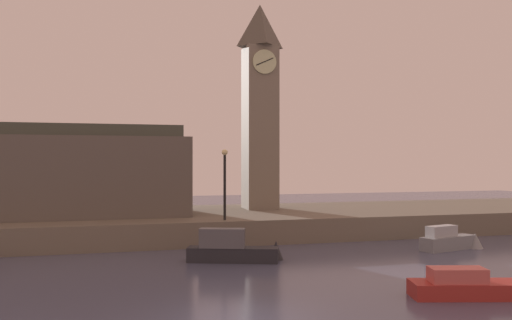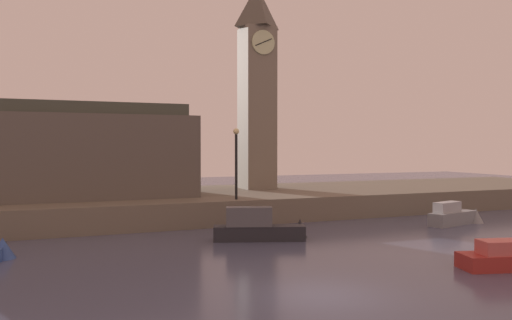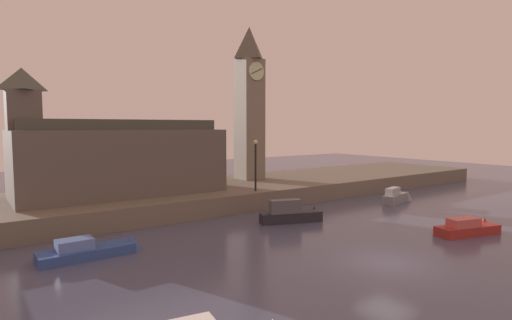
{
  "view_description": "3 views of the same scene",
  "coord_description": "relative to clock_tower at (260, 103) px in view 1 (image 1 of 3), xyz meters",
  "views": [
    {
      "loc": [
        -4.19,
        -16.64,
        5.09
      ],
      "look_at": [
        4.41,
        14.51,
        5.11
      ],
      "focal_mm": 37.61,
      "sensor_mm": 36.0,
      "label": 1
    },
    {
      "loc": [
        -7.93,
        -14.03,
        4.73
      ],
      "look_at": [
        4.72,
        17.04,
        3.79
      ],
      "focal_mm": 36.08,
      "sensor_mm": 36.0,
      "label": 2
    },
    {
      "loc": [
        -17.21,
        -12.66,
        6.9
      ],
      "look_at": [
        4.68,
        17.79,
        3.8
      ],
      "focal_mm": 28.98,
      "sensor_mm": 36.0,
      "label": 3
    }
  ],
  "objects": [
    {
      "name": "parliament_hall",
      "position": [
        -14.04,
        -1.66,
        -4.95
      ],
      "size": [
        15.61,
        6.6,
        9.4
      ],
      "color": "#5B544C",
      "rests_on": "far_embankment"
    },
    {
      "name": "boat_cruiser_grey",
      "position": [
        7.99,
        -11.92,
        -8.86
      ],
      "size": [
        4.24,
        1.89,
        1.41
      ],
      "color": "gray",
      "rests_on": "ground"
    },
    {
      "name": "far_embankment",
      "position": [
        -6.73,
        -1.77,
        -8.63
      ],
      "size": [
        70.0,
        12.0,
        1.5
      ],
      "primitive_type": "cube",
      "color": "#6B6051",
      "rests_on": "ground"
    },
    {
      "name": "boat_barge_dark",
      "position": [
        -4.69,
        -12.26,
        -8.78
      ],
      "size": [
        5.13,
        2.4,
        1.86
      ],
      "color": "#232328",
      "rests_on": "ground"
    },
    {
      "name": "streetlamp",
      "position": [
        -4.16,
        -6.86,
        -5.25
      ],
      "size": [
        0.36,
        0.36,
        4.26
      ],
      "color": "black",
      "rests_on": "far_embankment"
    },
    {
      "name": "clock_tower",
      "position": [
        0.0,
        0.0,
        0.0
      ],
      "size": [
        2.55,
        2.58,
        15.23
      ],
      "color": "slate",
      "rests_on": "far_embankment"
    },
    {
      "name": "ground_plane",
      "position": [
        -6.73,
        -21.77,
        -9.38
      ],
      "size": [
        120.0,
        120.0,
        0.0
      ],
      "primitive_type": "plane",
      "color": "#474C66"
    },
    {
      "name": "boat_dinghy_red",
      "position": [
        2.48,
        -21.38,
        -8.98
      ],
      "size": [
        5.14,
        2.38,
        1.35
      ],
      "color": "maroon",
      "rests_on": "ground"
    }
  ]
}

